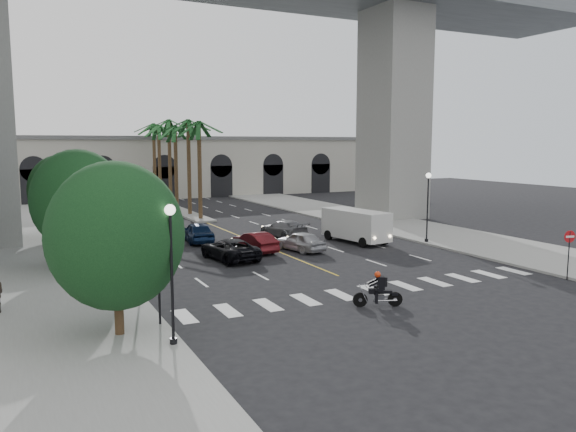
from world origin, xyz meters
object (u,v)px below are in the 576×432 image
at_px(car_b, 255,242).
at_px(car_a, 300,241).
at_px(traffic_signal_near, 159,268).
at_px(motorcycle_rider, 379,291).
at_px(car_e, 198,232).
at_px(traffic_signal_far, 138,251).
at_px(car_c, 230,249).
at_px(lamp_post_left_near, 171,262).
at_px(do_not_enter_sign, 569,244).
at_px(car_d, 284,229).
at_px(lamp_post_right, 428,201).
at_px(cargo_van, 356,225).
at_px(pedestrian_a, 118,263).
at_px(lamp_post_left_far, 94,205).

bearing_deg(car_b, car_a, 152.06).
relative_size(traffic_signal_near, car_b, 0.86).
distance_m(traffic_signal_near, motorcycle_rider, 10.09).
height_order(car_a, car_e, car_e).
xyz_separation_m(traffic_signal_far, car_c, (7.28, 7.47, -1.81)).
height_order(motorcycle_rider, car_a, motorcycle_rider).
distance_m(car_a, car_c, 5.55).
distance_m(lamp_post_left_near, car_e, 22.61).
bearing_deg(do_not_enter_sign, lamp_post_left_near, -164.53).
bearing_deg(car_d, traffic_signal_far, 34.77).
height_order(lamp_post_right, car_b, lamp_post_right).
relative_size(car_b, cargo_van, 0.70).
relative_size(motorcycle_rider, car_b, 0.51).
height_order(lamp_post_left_near, pedestrian_a, lamp_post_left_near).
bearing_deg(lamp_post_right, car_a, 170.79).
relative_size(car_e, do_not_enter_sign, 1.66).
distance_m(car_b, car_d, 6.44).
bearing_deg(car_d, motorcycle_rider, 67.65).
relative_size(car_a, cargo_van, 0.68).
distance_m(lamp_post_left_near, car_c, 16.01).
distance_m(lamp_post_left_near, pedestrian_a, 11.44).
height_order(traffic_signal_near, car_b, traffic_signal_near).
relative_size(lamp_post_left_near, car_c, 1.06).
bearing_deg(car_a, car_b, -33.15).
relative_size(lamp_post_right, traffic_signal_far, 1.47).
xyz_separation_m(lamp_post_right, car_a, (-9.90, 1.61, -2.52)).
height_order(car_c, do_not_enter_sign, do_not_enter_sign).
bearing_deg(pedestrian_a, lamp_post_left_far, 90.73).
bearing_deg(cargo_van, lamp_post_left_far, 156.28).
distance_m(lamp_post_left_near, do_not_enter_sign, 22.36).
bearing_deg(car_e, pedestrian_a, 57.27).
bearing_deg(car_a, cargo_van, -179.67).
bearing_deg(traffic_signal_near, cargo_van, 36.20).
distance_m(car_a, cargo_van, 5.62).
bearing_deg(lamp_post_right, lamp_post_left_near, -150.31).
xyz_separation_m(lamp_post_right, cargo_van, (-4.46, 2.85, -1.85)).
bearing_deg(lamp_post_right, car_b, 168.04).
height_order(traffic_signal_near, car_c, traffic_signal_near).
bearing_deg(lamp_post_right, lamp_post_left_far, 160.67).
height_order(lamp_post_left_near, car_d, lamp_post_left_near).
xyz_separation_m(car_c, pedestrian_a, (-7.48, -2.74, 0.33)).
distance_m(motorcycle_rider, car_e, 20.38).
bearing_deg(do_not_enter_sign, car_c, 152.08).
height_order(lamp_post_right, car_a, lamp_post_right).
bearing_deg(motorcycle_rider, do_not_enter_sign, 21.22).
height_order(lamp_post_left_far, traffic_signal_far, lamp_post_left_far).
distance_m(lamp_post_left_near, lamp_post_left_far, 21.00).
xyz_separation_m(motorcycle_rider, car_b, (-0.02, 14.76, -0.06)).
bearing_deg(do_not_enter_sign, pedestrian_a, 168.56).
relative_size(lamp_post_left_near, car_b, 1.26).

